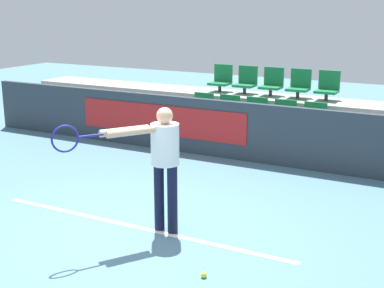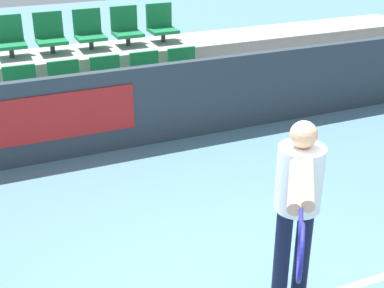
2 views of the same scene
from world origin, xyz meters
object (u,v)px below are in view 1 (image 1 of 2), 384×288
at_px(tennis_player, 160,155).
at_px(stadium_chair_2, 255,114).
at_px(stadium_chair_3, 283,117).
at_px(stadium_chair_1, 228,111).
at_px(stadium_chair_9, 328,87).
at_px(stadium_chair_6, 246,81).
at_px(tennis_ball, 204,275).
at_px(stadium_chair_0, 202,109).
at_px(stadium_chair_8, 299,85).
at_px(stadium_chair_4, 313,120).
at_px(stadium_chair_7, 272,83).
at_px(stadium_chair_5, 221,79).

bearing_deg(tennis_player, stadium_chair_2, 129.06).
bearing_deg(stadium_chair_3, stadium_chair_1, 180.00).
bearing_deg(stadium_chair_9, stadium_chair_1, -151.49).
relative_size(stadium_chair_2, tennis_player, 0.36).
relative_size(stadium_chair_6, tennis_ball, 8.82).
distance_m(stadium_chair_2, stadium_chair_6, 1.22).
relative_size(stadium_chair_9, tennis_player, 0.36).
distance_m(stadium_chair_0, stadium_chair_8, 2.05).
relative_size(stadium_chair_4, stadium_chair_7, 1.00).
distance_m(stadium_chair_0, stadium_chair_6, 1.22).
xyz_separation_m(stadium_chair_0, stadium_chair_5, (0.00, 0.95, 0.49)).
bearing_deg(stadium_chair_1, stadium_chair_0, 180.00).
height_order(stadium_chair_2, tennis_player, tennis_player).
distance_m(stadium_chair_1, stadium_chair_2, 0.58).
height_order(stadium_chair_0, stadium_chair_9, stadium_chair_9).
bearing_deg(stadium_chair_8, stadium_chair_0, -151.49).
bearing_deg(stadium_chair_7, stadium_chair_3, -58.46).
relative_size(stadium_chair_3, stadium_chair_6, 1.00).
relative_size(stadium_chair_5, stadium_chair_6, 1.00).
height_order(stadium_chair_1, stadium_chair_8, stadium_chair_8).
relative_size(stadium_chair_6, stadium_chair_9, 1.00).
bearing_deg(tennis_player, stadium_chair_1, 136.81).
relative_size(stadium_chair_3, tennis_player, 0.36).
bearing_deg(stadium_chair_5, tennis_ball, -66.90).
distance_m(stadium_chair_3, tennis_player, 4.22).
xyz_separation_m(stadium_chair_1, tennis_ball, (1.96, -5.02, -0.72)).
distance_m(stadium_chair_4, stadium_chair_9, 1.07).
bearing_deg(stadium_chair_3, stadium_chair_7, 121.54).
bearing_deg(stadium_chair_9, stadium_chair_4, -90.00).
distance_m(stadium_chair_3, stadium_chair_9, 1.22).
bearing_deg(stadium_chair_4, tennis_player, -100.88).
height_order(stadium_chair_2, tennis_ball, stadium_chair_2).
height_order(stadium_chair_5, stadium_chair_7, same).
distance_m(stadium_chair_1, stadium_chair_7, 1.22).
bearing_deg(stadium_chair_6, stadium_chair_1, -90.00).
relative_size(stadium_chair_8, tennis_ball, 8.82).
bearing_deg(stadium_chair_4, stadium_chair_6, 151.49).
bearing_deg(stadium_chair_9, stadium_chair_3, -121.54).
height_order(stadium_chair_7, tennis_player, tennis_player).
relative_size(stadium_chair_8, tennis_player, 0.36).
xyz_separation_m(stadium_chair_0, stadium_chair_3, (1.75, 0.00, 0.00)).
bearing_deg(stadium_chair_3, stadium_chair_4, 0.00).
bearing_deg(stadium_chair_4, tennis_ball, -87.60).
height_order(stadium_chair_3, stadium_chair_6, stadium_chair_6).
bearing_deg(stadium_chair_4, stadium_chair_5, 157.84).
distance_m(stadium_chair_5, stadium_chair_6, 0.58).
xyz_separation_m(stadium_chair_3, tennis_player, (-0.22, -4.20, 0.28)).
height_order(stadium_chair_3, stadium_chair_8, stadium_chair_8).
bearing_deg(stadium_chair_3, stadium_chair_5, 151.49).
bearing_deg(stadium_chair_5, stadium_chair_7, 0.00).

